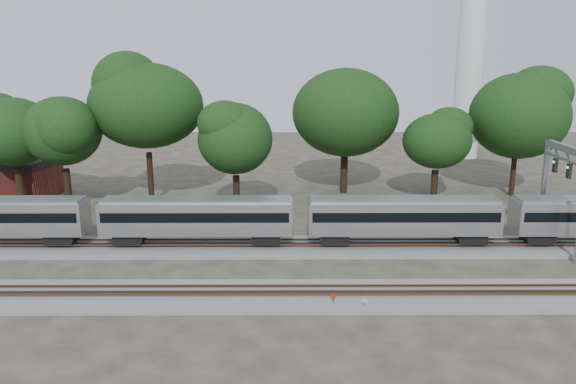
{
  "coord_description": "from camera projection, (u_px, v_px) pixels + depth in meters",
  "views": [
    {
      "loc": [
        3.62,
        -39.52,
        16.32
      ],
      "look_at": [
        3.84,
        5.0,
        5.32
      ],
      "focal_mm": 35.0,
      "sensor_mm": 36.0,
      "label": 1
    }
  ],
  "objects": [
    {
      "name": "ground",
      "position": [
        237.0,
        276.0,
        42.26
      ],
      "size": [
        160.0,
        160.0,
        0.0
      ],
      "primitive_type": "plane",
      "color": "#383328",
      "rests_on": "ground"
    },
    {
      "name": "track_far",
      "position": [
        243.0,
        247.0,
        48.04
      ],
      "size": [
        160.0,
        5.0,
        0.73
      ],
      "color": "slate",
      "rests_on": "ground"
    },
    {
      "name": "track_near",
      "position": [
        233.0,
        296.0,
        38.33
      ],
      "size": [
        160.0,
        5.0,
        0.73
      ],
      "color": "slate",
      "rests_on": "ground"
    },
    {
      "name": "train",
      "position": [
        199.0,
        216.0,
        47.34
      ],
      "size": [
        83.88,
        2.88,
        4.25
      ],
      "color": "silver",
      "rests_on": "ground"
    },
    {
      "name": "switch_stand_red",
      "position": [
        333.0,
        299.0,
        36.77
      ],
      "size": [
        0.34,
        0.08,
        1.08
      ],
      "rotation": [
        0.0,
        0.0,
        0.15
      ],
      "color": "#512D19",
      "rests_on": "ground"
    },
    {
      "name": "switch_stand_white",
      "position": [
        364.0,
        303.0,
        36.41
      ],
      "size": [
        0.27,
        0.1,
        0.87
      ],
      "rotation": [
        0.0,
        0.0,
        -0.29
      ],
      "color": "#512D19",
      "rests_on": "ground"
    },
    {
      "name": "switch_lever",
      "position": [
        321.0,
        306.0,
        36.99
      ],
      "size": [
        0.56,
        0.42,
        0.3
      ],
      "primitive_type": "cube",
      "rotation": [
        0.0,
        0.0,
        -0.27
      ],
      "color": "#512D19",
      "rests_on": "ground"
    },
    {
      "name": "signal_gantry",
      "position": [
        565.0,
        175.0,
        46.65
      ],
      "size": [
        0.62,
        7.38,
        8.98
      ],
      "color": "gray",
      "rests_on": "ground"
    },
    {
      "name": "brick_building",
      "position": [
        12.0,
        178.0,
        65.24
      ],
      "size": [
        10.33,
        7.96,
        4.55
      ],
      "rotation": [
        0.0,
        0.0,
        -0.14
      ],
      "color": "maroon",
      "rests_on": "ground"
    },
    {
      "name": "tree_1",
      "position": [
        14.0,
        132.0,
        58.43
      ],
      "size": [
        8.53,
        8.53,
        12.03
      ],
      "color": "black",
      "rests_on": "ground"
    },
    {
      "name": "tree_2",
      "position": [
        62.0,
        131.0,
        57.63
      ],
      "size": [
        8.72,
        8.72,
        12.29
      ],
      "color": "black",
      "rests_on": "ground"
    },
    {
      "name": "tree_3",
      "position": [
        146.0,
        106.0,
        59.53
      ],
      "size": [
        11.11,
        11.11,
        15.67
      ],
      "color": "black",
      "rests_on": "ground"
    },
    {
      "name": "tree_4",
      "position": [
        235.0,
        139.0,
        55.45
      ],
      "size": [
        8.28,
        8.28,
        11.67
      ],
      "color": "black",
      "rests_on": "ground"
    },
    {
      "name": "tree_5",
      "position": [
        345.0,
        113.0,
        65.59
      ],
      "size": [
        9.78,
        9.78,
        13.79
      ],
      "color": "black",
      "rests_on": "ground"
    },
    {
      "name": "tree_6",
      "position": [
        437.0,
        141.0,
        60.91
      ],
      "size": [
        7.2,
        7.2,
        10.15
      ],
      "color": "black",
      "rests_on": "ground"
    },
    {
      "name": "tree_7",
      "position": [
        519.0,
        116.0,
        64.22
      ],
      "size": [
        9.53,
        9.53,
        13.44
      ],
      "color": "black",
      "rests_on": "ground"
    }
  ]
}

